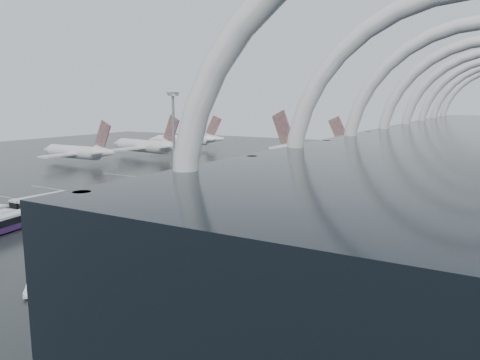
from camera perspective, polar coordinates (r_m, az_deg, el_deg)
The scene contains 22 objects.
ground at distance 99.58m, azimuth -9.27°, elevation -4.91°, with size 420.00×420.00×0.00m, color black.
lane_marking_near at distance 98.10m, azimuth -10.02°, elevation -5.15°, with size 120.00×0.25×0.01m, color silver.
lane_marking_mid at distance 108.79m, azimuth -5.24°, elevation -3.57°, with size 120.00×0.25×0.01m, color silver.
lane_marking_far at distance 132.04m, azimuth 1.83°, elevation -1.18°, with size 120.00×0.25×0.01m, color silver.
bus_bay_line_south at distance 106.53m, azimuth -24.95°, elevation -4.74°, with size 28.00×0.25×0.01m, color silver.
bus_bay_line_north at distance 116.02m, azimuth -18.47°, elevation -3.20°, with size 28.00×0.25×0.01m, color silver.
airliner_main at distance 113.16m, azimuth -0.59°, elevation -0.72°, with size 51.06×44.27×17.75m.
airliner_gate_b at distance 160.86m, azimuth 11.57°, elevation 2.52°, with size 61.23×54.26×21.51m.
airliner_gate_c at distance 209.58m, azimuth 17.00°, elevation 3.70°, with size 50.69×46.07×18.27m.
jet_remote_west at distance 196.21m, azimuth -19.08°, elevation 3.20°, with size 40.17×32.28×17.62m.
jet_remote_mid at distance 210.26m, azimuth -11.26°, elevation 4.05°, with size 43.78×35.32×19.05m.
jet_remote_far at distance 245.26m, azimuth -6.41°, elevation 4.85°, with size 38.27×31.24×17.40m.
bus_row_near_a at distance 116.92m, azimuth -23.14°, elevation -2.48°, with size 3.94×13.66×3.32m.
bus_row_near_b at distance 113.56m, azimuth -21.95°, elevation -2.71°, with size 5.02×14.24×3.43m.
bus_row_near_c at distance 110.57m, azimuth -20.12°, elevation -3.05°, with size 4.03×12.34×2.98m.
bus_row_near_d at distance 107.78m, azimuth -18.59°, elevation -3.19°, with size 3.43×13.34×3.27m.
van_curve_b at distance 55.04m, azimuth -20.18°, elevation -16.90°, with size 1.81×4.50×1.53m, color silver.
van_curve_c at distance 68.15m, azimuth -23.71°, elevation -11.79°, with size 1.83×5.23×1.72m, color silver.
floodlight_mast at distance 111.68m, azimuth -8.08°, elevation 5.46°, with size 2.05×2.05×26.75m.
gse_cart_belly_a at distance 104.66m, azimuth 6.30°, elevation -3.74°, with size 2.49×1.47×1.36m, color #AC7F17.
gse_cart_belly_b at distance 113.76m, azimuth 12.11°, elevation -2.88°, with size 2.03×1.20×1.11m, color slate.
gse_cart_belly_d at distance 102.43m, azimuth 12.31°, elevation -4.24°, with size 2.25×1.33×1.23m, color slate.
Camera 1 is at (61.84, -74.00, 24.85)m, focal length 35.00 mm.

